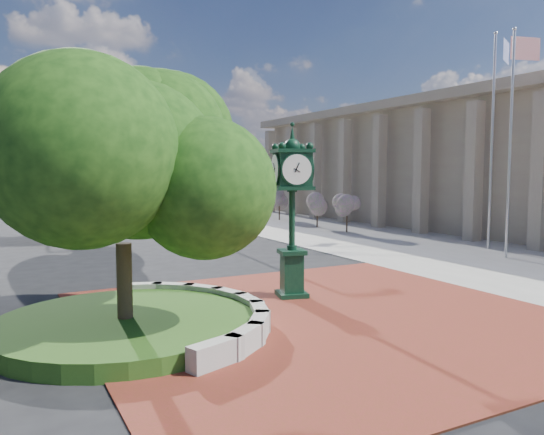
{
  "coord_description": "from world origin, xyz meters",
  "views": [
    {
      "loc": [
        -7.62,
        -12.46,
        3.85
      ],
      "look_at": [
        -0.3,
        1.5,
        2.46
      ],
      "focal_mm": 35.0,
      "sensor_mm": 36.0,
      "label": 1
    }
  ],
  "objects": [
    {
      "name": "ground",
      "position": [
        0.0,
        0.0,
        0.0
      ],
      "size": [
        200.0,
        200.0,
        0.0
      ],
      "primitive_type": "plane",
      "color": "black",
      "rests_on": "ground"
    },
    {
      "name": "plaza",
      "position": [
        0.0,
        -1.0,
        0.02
      ],
      "size": [
        12.0,
        12.0,
        0.04
      ],
      "primitive_type": "cube",
      "color": "maroon",
      "rests_on": "ground"
    },
    {
      "name": "sidewalk",
      "position": [
        16.0,
        10.0,
        0.02
      ],
      "size": [
        20.0,
        50.0,
        0.04
      ],
      "primitive_type": "cube",
      "color": "#9E9B93",
      "rests_on": "ground"
    },
    {
      "name": "planter_wall",
      "position": [
        -2.71,
        -0.0,
        0.27
      ],
      "size": [
        2.96,
        6.77,
        0.54
      ],
      "color": "#9E9B93",
      "rests_on": "ground"
    },
    {
      "name": "grass_bed",
      "position": [
        -5.0,
        0.0,
        0.2
      ],
      "size": [
        6.1,
        6.1,
        0.4
      ],
      "primitive_type": "cylinder",
      "color": "#1E4012",
      "rests_on": "ground"
    },
    {
      "name": "civic_building",
      "position": [
        23.6,
        12.0,
        4.33
      ],
      "size": [
        17.35,
        44.0,
        8.6
      ],
      "color": "tan",
      "rests_on": "ground"
    },
    {
      "name": "overpass",
      "position": [
        -0.22,
        70.0,
        6.54
      ],
      "size": [
        90.0,
        12.0,
        7.5
      ],
      "color": "#9E9B93",
      "rests_on": "ground"
    },
    {
      "name": "tree_planter",
      "position": [
        -5.0,
        0.0,
        3.72
      ],
      "size": [
        5.2,
        5.2,
        6.33
      ],
      "color": "#38281C",
      "rests_on": "ground"
    },
    {
      "name": "tree_street",
      "position": [
        -4.0,
        18.0,
        3.24
      ],
      "size": [
        4.4,
        4.4,
        5.45
      ],
      "color": "#38281C",
      "rests_on": "ground"
    },
    {
      "name": "post_clock",
      "position": [
        0.3,
        1.35,
        2.86
      ],
      "size": [
        1.28,
        1.28,
        5.21
      ],
      "color": "black",
      "rests_on": "ground"
    },
    {
      "name": "parked_car",
      "position": [
        2.8,
        38.0,
        0.73
      ],
      "size": [
        2.08,
        4.42,
        1.46
      ],
      "primitive_type": "imported",
      "rotation": [
        0.0,
        0.0,
        -0.08
      ],
      "color": "#51190B",
      "rests_on": "ground"
    },
    {
      "name": "flagpole_a",
      "position": [
        12.31,
        3.26,
        5.11
      ],
      "size": [
        1.54,
        0.37,
        9.98
      ],
      "color": "silver",
      "rests_on": "ground"
    },
    {
      "name": "flagpole_b",
      "position": [
        13.77,
        5.44,
        5.37
      ],
      "size": [
        1.54,
        0.76,
        10.47
      ],
      "color": "silver",
      "rests_on": "ground"
    },
    {
      "name": "street_lamp_near",
      "position": [
        3.72,
        24.68,
        5.4
      ],
      "size": [
        2.06,
        0.5,
        9.21
      ],
      "color": "slate",
      "rests_on": "ground"
    },
    {
      "name": "street_lamp_far",
      "position": [
        -3.52,
        38.72,
        5.37
      ],
      "size": [
        2.05,
        0.29,
        9.15
      ],
      "color": "slate",
      "rests_on": "ground"
    },
    {
      "name": "shrub_near",
      "position": [
        11.81,
        14.51,
        1.59
      ],
      "size": [
        1.2,
        1.2,
        2.2
      ],
      "color": "#38281C",
      "rests_on": "ground"
    },
    {
      "name": "shrub_mid",
      "position": [
        11.82,
        17.97,
        1.59
      ],
      "size": [
        1.2,
        1.2,
        2.2
      ],
      "color": "#38281C",
      "rests_on": "ground"
    },
    {
      "name": "shrub_far",
      "position": [
        12.09,
        23.87,
        1.59
      ],
      "size": [
        1.2,
        1.2,
        2.2
      ],
      "color": "#38281C",
      "rests_on": "ground"
    }
  ]
}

